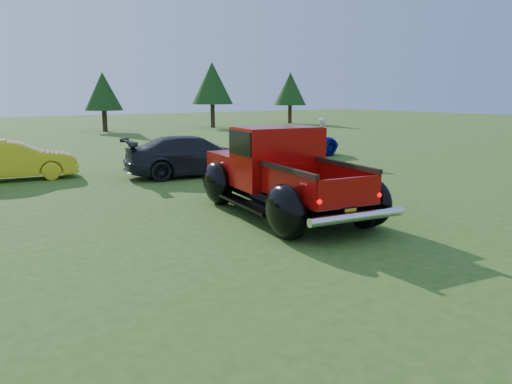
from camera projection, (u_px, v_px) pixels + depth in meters
ground at (276, 239)px, 9.98m from camera, size 120.00×120.00×0.00m
tree_mid_right at (103, 91)px, 37.08m from camera, size 2.82×2.82×4.40m
tree_east at (212, 83)px, 41.48m from camera, size 3.46×3.46×5.40m
tree_far_east at (290, 89)px, 47.31m from camera, size 3.07×3.07×4.80m
pickup_truck at (277, 172)px, 12.16m from camera, size 3.21×5.79×2.07m
show_car_yellow at (12, 160)px, 16.60m from camera, size 4.22×1.93×1.34m
show_car_grey at (194, 156)px, 17.52m from camera, size 5.08×2.78×1.40m
show_car_blue at (295, 142)px, 22.78m from camera, size 4.85×2.69×1.29m
spectator at (321, 140)px, 20.83m from camera, size 0.78×0.62×1.86m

